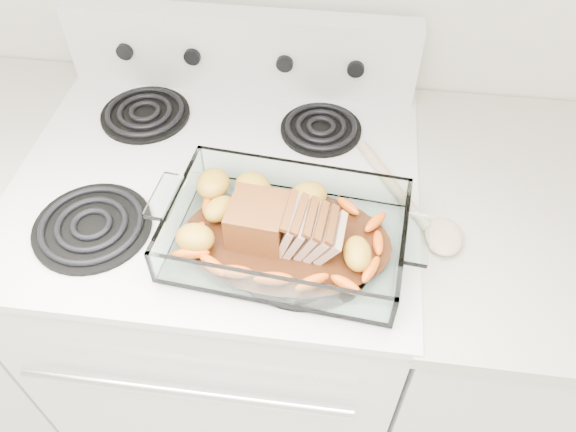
# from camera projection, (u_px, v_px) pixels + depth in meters

# --- Properties ---
(electric_range) EXTENTS (0.78, 0.70, 1.12)m
(electric_range) POSITION_uv_depth(u_px,v_px,m) (233.00, 302.00, 1.43)
(electric_range) COLOR white
(electric_range) RESTS_ON ground
(counter_right) EXTENTS (0.58, 0.68, 0.93)m
(counter_right) POSITION_uv_depth(u_px,v_px,m) (498.00, 335.00, 1.39)
(counter_right) COLOR silver
(counter_right) RESTS_ON ground
(baking_dish) EXTENTS (0.39, 0.26, 0.07)m
(baking_dish) POSITION_uv_depth(u_px,v_px,m) (286.00, 236.00, 0.96)
(baking_dish) COLOR silver
(baking_dish) RESTS_ON electric_range
(pork_roast) EXTENTS (0.19, 0.09, 0.08)m
(pork_roast) POSITION_uv_depth(u_px,v_px,m) (275.00, 225.00, 0.94)
(pork_roast) COLOR brown
(pork_roast) RESTS_ON baking_dish
(roast_vegetables) EXTENTS (0.37, 0.20, 0.05)m
(roast_vegetables) POSITION_uv_depth(u_px,v_px,m) (287.00, 216.00, 0.97)
(roast_vegetables) COLOR #FF5C17
(roast_vegetables) RESTS_ON baking_dish
(wooden_spoon) EXTENTS (0.19, 0.27, 0.02)m
(wooden_spoon) POSITION_uv_depth(u_px,v_px,m) (421.00, 213.00, 1.01)
(wooden_spoon) COLOR beige
(wooden_spoon) RESTS_ON electric_range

